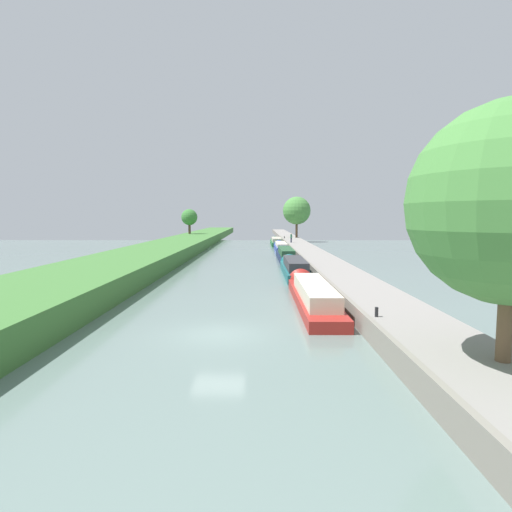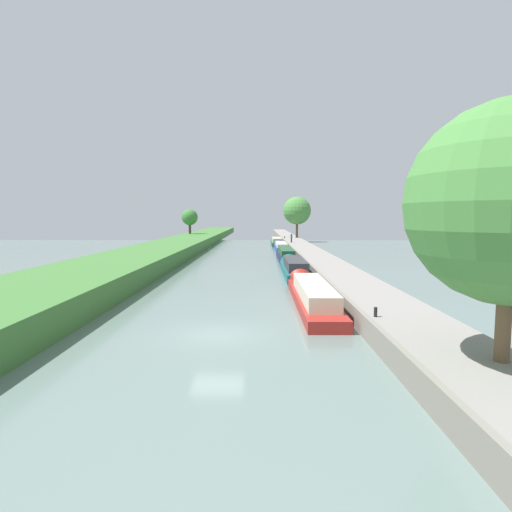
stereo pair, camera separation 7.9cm
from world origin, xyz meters
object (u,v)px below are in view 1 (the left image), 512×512
(person_walking, at_px, (291,238))
(mooring_bollard_far, at_px, (284,237))
(narrowboat_teal, at_px, (294,267))
(mooring_bollard_near, at_px, (377,312))
(narrowboat_blue, at_px, (281,247))
(narrowboat_red, at_px, (312,294))
(narrowboat_green, at_px, (276,242))
(narrowboat_navy, at_px, (285,255))

(person_walking, xyz_separation_m, mooring_bollard_far, (-0.32, 14.51, -0.65))
(narrowboat_teal, distance_m, mooring_bollard_near, 21.76)
(narrowboat_blue, distance_m, person_walking, 5.30)
(narrowboat_red, xyz_separation_m, narrowboat_blue, (0.21, 42.67, -0.04))
(narrowboat_teal, bearing_deg, person_walking, 86.06)
(mooring_bollard_near, bearing_deg, narrowboat_green, 91.75)
(narrowboat_red, distance_m, narrowboat_teal, 13.68)
(narrowboat_red, height_order, mooring_bollard_near, narrowboat_red)
(narrowboat_blue, bearing_deg, mooring_bollard_far, 84.71)
(narrowboat_teal, height_order, narrowboat_navy, narrowboat_teal)
(narrowboat_navy, distance_m, person_walking, 20.20)
(narrowboat_teal, distance_m, narrowboat_green, 42.41)
(narrowboat_navy, relative_size, person_walking, 8.77)
(narrowboat_navy, bearing_deg, narrowboat_red, -90.06)
(narrowboat_teal, bearing_deg, mooring_bollard_near, -84.74)
(narrowboat_navy, height_order, person_walking, person_walking)
(narrowboat_navy, height_order, mooring_bollard_far, narrowboat_navy)
(person_walking, relative_size, mooring_bollard_near, 3.69)
(narrowboat_red, xyz_separation_m, mooring_bollard_near, (1.99, -7.97, 0.62))
(narrowboat_navy, xyz_separation_m, mooring_bollard_near, (1.96, -35.30, 0.57))
(narrowboat_navy, xyz_separation_m, person_walking, (2.29, 20.03, 1.22))
(narrowboat_teal, xyz_separation_m, mooring_bollard_far, (2.00, 48.18, 0.57))
(narrowboat_green, distance_m, person_walking, 9.12)
(narrowboat_red, distance_m, narrowboat_green, 56.10)
(person_walking, height_order, mooring_bollard_near, person_walking)
(narrowboat_teal, relative_size, mooring_bollard_near, 28.86)
(narrowboat_red, relative_size, person_walking, 8.91)
(narrowboat_teal, height_order, narrowboat_green, narrowboat_teal)
(narrowboat_teal, xyz_separation_m, narrowboat_navy, (0.03, 13.64, 0.00))
(narrowboat_blue, height_order, mooring_bollard_far, mooring_bollard_far)
(narrowboat_red, xyz_separation_m, narrowboat_green, (0.04, 56.10, -0.01))
(narrowboat_green, xyz_separation_m, mooring_bollard_far, (1.95, 5.77, 0.63))
(narrowboat_navy, bearing_deg, narrowboat_green, 89.98)
(narrowboat_red, height_order, narrowboat_blue, narrowboat_red)
(mooring_bollard_far, bearing_deg, narrowboat_blue, -95.29)
(narrowboat_blue, height_order, mooring_bollard_near, mooring_bollard_near)
(narrowboat_red, bearing_deg, narrowboat_green, 89.96)
(narrowboat_green, xyz_separation_m, person_walking, (2.28, -8.74, 1.27))
(narrowboat_blue, bearing_deg, narrowboat_green, 90.75)
(mooring_bollard_near, bearing_deg, narrowboat_red, 104.02)
(narrowboat_red, bearing_deg, person_walking, 87.20)
(narrowboat_red, height_order, person_walking, person_walking)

